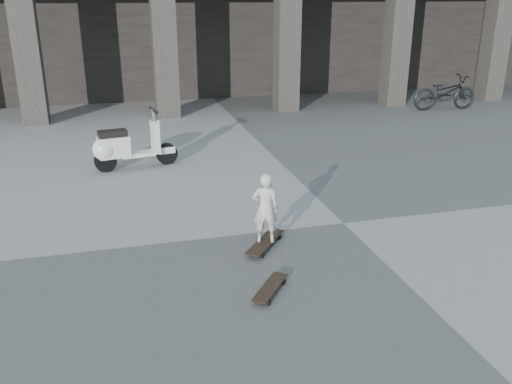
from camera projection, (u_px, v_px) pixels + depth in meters
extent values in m
plane|color=#494947|center=(344.00, 223.00, 8.42)|extent=(90.00, 90.00, 0.00)
cube|color=black|center=(196.00, 3.00, 20.08)|extent=(28.00, 6.00, 6.00)
cube|color=#292722|center=(27.00, 48.00, 14.14)|extent=(0.65, 0.65, 4.00)
cube|color=#292722|center=(164.00, 45.00, 15.00)|extent=(0.65, 0.65, 4.00)
cube|color=#292722|center=(287.00, 42.00, 15.86)|extent=(0.65, 0.65, 4.00)
cube|color=#292722|center=(397.00, 40.00, 16.72)|extent=(0.65, 0.65, 4.00)
cube|color=#292722|center=(496.00, 37.00, 17.58)|extent=(0.65, 0.65, 4.00)
cube|color=black|center=(265.00, 242.00, 7.60)|extent=(0.74, 0.85, 0.02)
cube|color=#B2B2B7|center=(274.00, 235.00, 7.89)|extent=(0.18, 0.16, 0.03)
cube|color=#B2B2B7|center=(256.00, 254.00, 7.34)|extent=(0.18, 0.16, 0.03)
cylinder|color=black|center=(268.00, 235.00, 7.93)|extent=(0.07, 0.07, 0.07)
cylinder|color=black|center=(280.00, 237.00, 7.86)|extent=(0.07, 0.07, 0.07)
cylinder|color=black|center=(249.00, 253.00, 7.38)|extent=(0.07, 0.07, 0.07)
cylinder|color=black|center=(262.00, 256.00, 7.31)|extent=(0.07, 0.07, 0.07)
cube|color=black|center=(270.00, 287.00, 6.44)|extent=(0.59, 0.70, 0.02)
cube|color=#B2B2B7|center=(278.00, 280.00, 6.68)|extent=(0.16, 0.14, 0.03)
cube|color=#B2B2B7|center=(262.00, 300.00, 6.23)|extent=(0.16, 0.14, 0.03)
cylinder|color=black|center=(271.00, 279.00, 6.71)|extent=(0.06, 0.07, 0.06)
cylinder|color=black|center=(284.00, 282.00, 6.65)|extent=(0.06, 0.07, 0.06)
cylinder|color=black|center=(256.00, 300.00, 6.26)|extent=(0.06, 0.07, 0.06)
cylinder|color=black|center=(269.00, 303.00, 6.20)|extent=(0.06, 0.07, 0.06)
imported|color=beige|center=(265.00, 208.00, 7.43)|extent=(0.41, 0.33, 1.00)
cylinder|color=black|center=(167.00, 154.00, 11.26)|extent=(0.45, 0.18, 0.44)
cylinder|color=black|center=(106.00, 161.00, 10.77)|extent=(0.45, 0.18, 0.44)
cube|color=silver|center=(138.00, 154.00, 11.00)|extent=(0.70, 0.39, 0.08)
cube|color=silver|center=(114.00, 147.00, 10.75)|extent=(0.65, 0.45, 0.42)
sphere|color=silver|center=(104.00, 149.00, 10.69)|extent=(0.46, 0.46, 0.46)
cube|color=black|center=(112.00, 133.00, 10.65)|extent=(0.59, 0.37, 0.11)
cube|color=silver|center=(155.00, 137.00, 11.04)|extent=(0.17, 0.39, 0.64)
cube|color=silver|center=(167.00, 150.00, 11.23)|extent=(0.35, 0.21, 0.13)
cylinder|color=#B2B2B7|center=(154.00, 117.00, 10.90)|extent=(0.11, 0.11, 0.33)
cylinder|color=black|center=(154.00, 110.00, 10.85)|extent=(0.16, 0.55, 0.07)
sphere|color=white|center=(158.00, 123.00, 10.97)|extent=(0.13, 0.13, 0.13)
imported|color=black|center=(445.00, 93.00, 16.41)|extent=(2.03, 0.82, 1.04)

